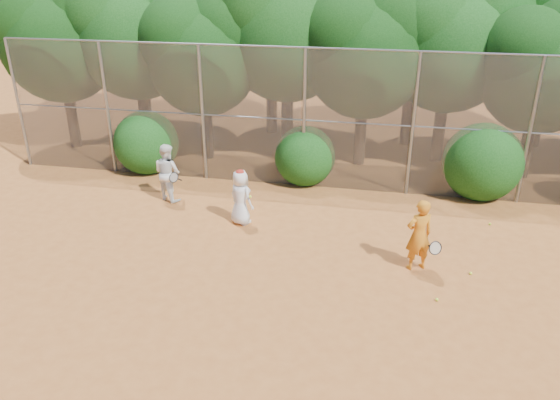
# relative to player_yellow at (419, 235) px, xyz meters

# --- Properties ---
(ground) EXTENTS (80.00, 80.00, 0.00)m
(ground) POSITION_rel_player_yellow_xyz_m (-2.15, -1.91, -0.82)
(ground) COLOR #9E5623
(ground) RESTS_ON ground
(fence_back) EXTENTS (20.05, 0.09, 4.03)m
(fence_back) POSITION_rel_player_yellow_xyz_m (-2.27, 4.09, 1.23)
(fence_back) COLOR gray
(fence_back) RESTS_ON ground
(tree_0) EXTENTS (4.38, 3.81, 6.00)m
(tree_0) POSITION_rel_player_yellow_xyz_m (-11.60, 6.12, 3.11)
(tree_0) COLOR black
(tree_0) RESTS_ON ground
(tree_1) EXTENTS (4.64, 4.03, 6.35)m
(tree_1) POSITION_rel_player_yellow_xyz_m (-9.09, 6.63, 3.35)
(tree_1) COLOR black
(tree_1) RESTS_ON ground
(tree_2) EXTENTS (3.99, 3.47, 5.47)m
(tree_2) POSITION_rel_player_yellow_xyz_m (-6.60, 5.92, 2.77)
(tree_2) COLOR black
(tree_2) RESTS_ON ground
(tree_3) EXTENTS (4.89, 4.26, 6.70)m
(tree_3) POSITION_rel_player_yellow_xyz_m (-4.09, 6.93, 3.58)
(tree_3) COLOR black
(tree_3) RESTS_ON ground
(tree_4) EXTENTS (4.19, 3.64, 5.73)m
(tree_4) POSITION_rel_player_yellow_xyz_m (-1.60, 6.32, 2.94)
(tree_4) COLOR black
(tree_4) RESTS_ON ground
(tree_5) EXTENTS (4.51, 3.92, 6.17)m
(tree_5) POSITION_rel_player_yellow_xyz_m (0.91, 7.13, 3.23)
(tree_5) COLOR black
(tree_5) RESTS_ON ground
(tree_6) EXTENTS (3.86, 3.36, 5.29)m
(tree_6) POSITION_rel_player_yellow_xyz_m (3.40, 6.12, 2.65)
(tree_6) COLOR black
(tree_6) RESTS_ON ground
(tree_9) EXTENTS (4.83, 4.20, 6.62)m
(tree_9) POSITION_rel_player_yellow_xyz_m (-10.09, 8.93, 3.52)
(tree_9) COLOR black
(tree_9) RESTS_ON ground
(tree_10) EXTENTS (5.15, 4.48, 7.06)m
(tree_10) POSITION_rel_player_yellow_xyz_m (-5.09, 9.13, 3.81)
(tree_10) COLOR black
(tree_10) RESTS_ON ground
(tree_11) EXTENTS (4.64, 4.03, 6.35)m
(tree_11) POSITION_rel_player_yellow_xyz_m (-0.09, 8.73, 3.35)
(tree_11) COLOR black
(tree_11) RESTS_ON ground
(bush_0) EXTENTS (2.00, 2.00, 2.00)m
(bush_0) POSITION_rel_player_yellow_xyz_m (-8.15, 4.39, 0.18)
(bush_0) COLOR #104010
(bush_0) RESTS_ON ground
(bush_1) EXTENTS (1.80, 1.80, 1.80)m
(bush_1) POSITION_rel_player_yellow_xyz_m (-3.15, 4.39, 0.08)
(bush_1) COLOR #104010
(bush_1) RESTS_ON ground
(bush_2) EXTENTS (2.20, 2.20, 2.20)m
(bush_2) POSITION_rel_player_yellow_xyz_m (1.85, 4.39, 0.28)
(bush_2) COLOR #104010
(bush_2) RESTS_ON ground
(player_yellow) EXTENTS (0.87, 0.63, 1.64)m
(player_yellow) POSITION_rel_player_yellow_xyz_m (0.00, 0.00, 0.00)
(player_yellow) COLOR orange
(player_yellow) RESTS_ON ground
(player_teen) EXTENTS (0.84, 0.75, 1.46)m
(player_teen) POSITION_rel_player_yellow_xyz_m (-4.31, 1.37, -0.09)
(player_teen) COLOR white
(player_teen) RESTS_ON ground
(player_white) EXTENTS (0.97, 0.89, 1.62)m
(player_white) POSITION_rel_player_yellow_xyz_m (-6.67, 2.40, -0.01)
(player_white) COLOR white
(player_white) RESTS_ON ground
(ball_0) EXTENTS (0.07, 0.07, 0.07)m
(ball_0) POSITION_rel_player_yellow_xyz_m (1.17, -0.05, -0.78)
(ball_0) COLOR #CAE82A
(ball_0) RESTS_ON ground
(ball_1) EXTENTS (0.07, 0.07, 0.07)m
(ball_1) POSITION_rel_player_yellow_xyz_m (0.02, 1.50, -0.78)
(ball_1) COLOR #CAE82A
(ball_1) RESTS_ON ground
(ball_2) EXTENTS (0.07, 0.07, 0.07)m
(ball_2) POSITION_rel_player_yellow_xyz_m (0.39, -1.20, -0.78)
(ball_2) COLOR #CAE82A
(ball_2) RESTS_ON ground
(ball_4) EXTENTS (0.07, 0.07, 0.07)m
(ball_4) POSITION_rel_player_yellow_xyz_m (1.92, 2.47, -0.78)
(ball_4) COLOR #CAE82A
(ball_4) RESTS_ON ground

